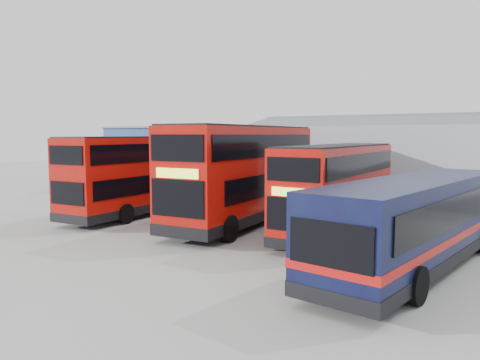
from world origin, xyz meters
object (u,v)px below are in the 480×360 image
double_decker_right (338,191)px  single_decker_blue (415,225)px  office_block (188,156)px  panel_van (94,174)px  double_decker_left (141,176)px  maintenance_shed (475,163)px  double_decker_centre (245,175)px

double_decker_right → single_decker_blue: double_decker_right is taller
office_block → single_decker_blue: 27.18m
office_block → panel_van: (-4.78, -6.16, -1.28)m
double_decker_left → double_decker_right: size_ratio=1.10×
single_decker_blue → panel_van: size_ratio=2.01×
maintenance_shed → double_decker_right: maintenance_shed is taller
double_decker_left → double_decker_centre: size_ratio=0.89×
double_decker_centre → double_decker_right: double_decker_centre is taller
double_decker_right → double_decker_centre: bearing=177.1°
office_block → single_decker_blue: office_block is taller
office_block → panel_van: bearing=-127.8°
double_decker_left → double_decker_centre: double_decker_centre is taller
double_decker_right → panel_van: bearing=164.6°
double_decker_centre → single_decker_blue: (8.91, -4.08, -0.93)m
maintenance_shed → double_decker_left: maintenance_shed is taller
office_block → single_decker_blue: (21.81, -16.19, -1.08)m
maintenance_shed → double_decker_centre: (-9.10, -14.12, -0.17)m
double_decker_centre → single_decker_blue: 9.84m
double_decker_left → panel_van: size_ratio=1.84×
maintenance_shed → double_decker_centre: maintenance_shed is taller
single_decker_blue → maintenance_shed: bearing=-81.8°
single_decker_blue → double_decker_right: bearing=-35.0°
single_decker_blue → panel_van: bearing=-11.9°
double_decker_right → single_decker_blue: (4.00, -3.84, -0.49)m
double_decker_left → office_block: bearing=-65.6°
maintenance_shed → panel_van: bearing=-163.0°
double_decker_centre → maintenance_shed: bearing=53.7°
maintenance_shed → double_decker_right: size_ratio=3.21×
double_decker_left → double_decker_centre: 6.37m
office_block → double_decker_left: bearing=-62.8°
double_decker_left → double_decker_right: 11.24m
maintenance_shed → single_decker_blue: 18.23m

